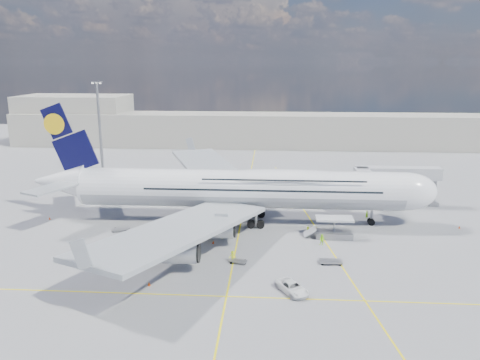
# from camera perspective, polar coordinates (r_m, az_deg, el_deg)

# --- Properties ---
(ground) EXTENTS (300.00, 300.00, 0.00)m
(ground) POSITION_cam_1_polar(r_m,az_deg,el_deg) (82.31, -0.33, -7.43)
(ground) COLOR gray
(ground) RESTS_ON ground
(taxi_line_main) EXTENTS (0.25, 220.00, 0.01)m
(taxi_line_main) POSITION_cam_1_polar(r_m,az_deg,el_deg) (82.31, -0.33, -7.43)
(taxi_line_main) COLOR #FFEB0D
(taxi_line_main) RESTS_ON ground
(taxi_line_cross) EXTENTS (120.00, 0.25, 0.01)m
(taxi_line_cross) POSITION_cam_1_polar(r_m,az_deg,el_deg) (64.20, -1.66, -14.00)
(taxi_line_cross) COLOR #FFEB0D
(taxi_line_cross) RESTS_ON ground
(taxi_line_diag) EXTENTS (14.16, 99.06, 0.01)m
(taxi_line_diag) POSITION_cam_1_polar(r_m,az_deg,el_deg) (91.88, 8.90, -5.26)
(taxi_line_diag) COLOR #FFEB0D
(taxi_line_diag) RESTS_ON ground
(airliner) EXTENTS (77.26, 79.15, 23.71)m
(airliner) POSITION_cam_1_polar(r_m,az_deg,el_deg) (89.61, 0.29, -0.99)
(airliner) COLOR white
(airliner) RESTS_ON ground
(jet_bridge) EXTENTS (18.80, 12.10, 8.50)m
(jet_bridge) POSITION_cam_1_polar(r_m,az_deg,el_deg) (102.95, 17.33, 0.35)
(jet_bridge) COLOR #B7B7BC
(jet_bridge) RESTS_ON ground
(cargo_loader) EXTENTS (8.53, 3.20, 3.67)m
(cargo_loader) POSITION_cam_1_polar(r_m,az_deg,el_deg) (85.13, 11.24, -6.07)
(cargo_loader) COLOR silver
(cargo_loader) RESTS_ON ground
(light_mast) EXTENTS (3.00, 0.70, 25.50)m
(light_mast) POSITION_cam_1_polar(r_m,az_deg,el_deg) (130.73, -16.72, 6.06)
(light_mast) COLOR gray
(light_mast) RESTS_ON ground
(terminal) EXTENTS (180.00, 16.00, 12.00)m
(terminal) POSITION_cam_1_polar(r_m,az_deg,el_deg) (173.13, 1.95, 6.09)
(terminal) COLOR #B2AD9E
(terminal) RESTS_ON ground
(hangar) EXTENTS (40.00, 22.00, 18.00)m
(hangar) POSITION_cam_1_polar(r_m,az_deg,el_deg) (193.02, -19.41, 7.04)
(hangar) COLOR #B2AD9E
(hangar) RESTS_ON ground
(tree_line) EXTENTS (160.00, 6.00, 8.00)m
(tree_line) POSITION_cam_1_polar(r_m,az_deg,el_deg) (220.63, 12.86, 6.97)
(tree_line) COLOR #193814
(tree_line) RESTS_ON ground
(dolly_row_a) EXTENTS (3.40, 2.35, 0.45)m
(dolly_row_a) POSITION_cam_1_polar(r_m,az_deg,el_deg) (85.72, -13.03, -6.67)
(dolly_row_a) COLOR gray
(dolly_row_a) RESTS_ON ground
(dolly_row_b) EXTENTS (3.71, 2.57, 2.14)m
(dolly_row_b) POSITION_cam_1_polar(r_m,az_deg,el_deg) (78.93, -12.72, -7.88)
(dolly_row_b) COLOR gray
(dolly_row_b) RESTS_ON ground
(dolly_row_c) EXTENTS (3.83, 2.89, 2.16)m
(dolly_row_c) POSITION_cam_1_polar(r_m,az_deg,el_deg) (77.68, -9.28, -8.06)
(dolly_row_c) COLOR gray
(dolly_row_c) RESTS_ON ground
(dolly_back) EXTENTS (3.46, 2.55, 0.45)m
(dolly_back) POSITION_cam_1_polar(r_m,az_deg,el_deg) (89.42, -14.34, -5.86)
(dolly_back) COLOR gray
(dolly_back) RESTS_ON ground
(dolly_nose_far) EXTENTS (3.47, 1.90, 0.50)m
(dolly_nose_far) POSITION_cam_1_polar(r_m,az_deg,el_deg) (74.78, 11.01, -9.69)
(dolly_nose_far) COLOR gray
(dolly_nose_far) RESTS_ON ground
(dolly_nose_near) EXTENTS (2.87, 1.99, 0.38)m
(dolly_nose_near) POSITION_cam_1_polar(r_m,az_deg,el_deg) (73.69, -0.24, -9.86)
(dolly_nose_near) COLOR gray
(dolly_nose_near) RESTS_ON ground
(baggage_tug) EXTENTS (2.78, 1.65, 1.63)m
(baggage_tug) POSITION_cam_1_polar(r_m,az_deg,el_deg) (85.06, -7.52, -6.31)
(baggage_tug) COLOR silver
(baggage_tug) RESTS_ON ground
(catering_truck_inner) EXTENTS (7.87, 4.15, 4.46)m
(catering_truck_inner) POSITION_cam_1_polar(r_m,az_deg,el_deg) (111.55, -0.00, -0.47)
(catering_truck_inner) COLOR gray
(catering_truck_inner) RESTS_ON ground
(catering_truck_outer) EXTENTS (7.69, 4.19, 4.34)m
(catering_truck_outer) POSITION_cam_1_polar(r_m,az_deg,el_deg) (122.93, -5.00, 0.81)
(catering_truck_outer) COLOR gray
(catering_truck_outer) RESTS_ON ground
(service_van) EXTENTS (5.01, 5.96, 1.52)m
(service_van) POSITION_cam_1_polar(r_m,az_deg,el_deg) (65.13, 6.38, -12.90)
(service_van) COLOR white
(service_van) RESTS_ON ground
(crew_nose) EXTENTS (0.74, 0.62, 1.73)m
(crew_nose) POSITION_cam_1_polar(r_m,az_deg,el_deg) (96.42, 15.21, -4.12)
(crew_nose) COLOR #8EE217
(crew_nose) RESTS_ON ground
(crew_loader) EXTENTS (1.17, 1.05, 1.99)m
(crew_loader) POSITION_cam_1_polar(r_m,az_deg,el_deg) (81.28, 9.98, -7.19)
(crew_loader) COLOR #A1FF1A
(crew_loader) RESTS_ON ground
(crew_wing) EXTENTS (0.57, 1.16, 1.91)m
(crew_wing) POSITION_cam_1_polar(r_m,az_deg,el_deg) (81.71, -8.40, -7.04)
(crew_wing) COLOR #A6F219
(crew_wing) RESTS_ON ground
(crew_van) EXTENTS (0.79, 0.88, 1.50)m
(crew_van) POSITION_cam_1_polar(r_m,az_deg,el_deg) (85.99, 8.26, -6.08)
(crew_van) COLOR #BADC17
(crew_van) RESTS_ON ground
(crew_tug) EXTENTS (1.29, 0.93, 1.80)m
(crew_tug) POSITION_cam_1_polar(r_m,az_deg,el_deg) (73.89, -0.92, -9.28)
(crew_tug) COLOR #D9ED18
(crew_tug) RESTS_ON ground
(cone_nose) EXTENTS (0.40, 0.40, 0.50)m
(cone_nose) POSITION_cam_1_polar(r_m,az_deg,el_deg) (97.35, 25.19, -5.22)
(cone_nose) COLOR #F24C0C
(cone_nose) RESTS_ON ground
(cone_wing_left_inner) EXTENTS (0.48, 0.48, 0.61)m
(cone_wing_left_inner) POSITION_cam_1_polar(r_m,az_deg,el_deg) (103.38, -5.69, -2.78)
(cone_wing_left_inner) COLOR #F24C0C
(cone_wing_left_inner) RESTS_ON ground
(cone_wing_left_outer) EXTENTS (0.42, 0.42, 0.54)m
(cone_wing_left_outer) POSITION_cam_1_polar(r_m,az_deg,el_deg) (112.77, -8.63, -1.45)
(cone_wing_left_outer) COLOR #F24C0C
(cone_wing_left_outer) RESTS_ON ground
(cone_wing_right_inner) EXTENTS (0.40, 0.40, 0.51)m
(cone_wing_right_inner) POSITION_cam_1_polar(r_m,az_deg,el_deg) (81.25, -3.29, -7.57)
(cone_wing_right_inner) COLOR #F24C0C
(cone_wing_right_inner) RESTS_ON ground
(cone_wing_right_outer) EXTENTS (0.45, 0.45, 0.58)m
(cone_wing_right_outer) POSITION_cam_1_polar(r_m,az_deg,el_deg) (68.01, -11.03, -12.32)
(cone_wing_right_outer) COLOR #F24C0C
(cone_wing_right_outer) RESTS_ON ground
(cone_tail) EXTENTS (0.42, 0.42, 0.53)m
(cone_tail) POSITION_cam_1_polar(r_m,az_deg,el_deg) (100.38, -22.20, -4.34)
(cone_tail) COLOR #F24C0C
(cone_tail) RESTS_ON ground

